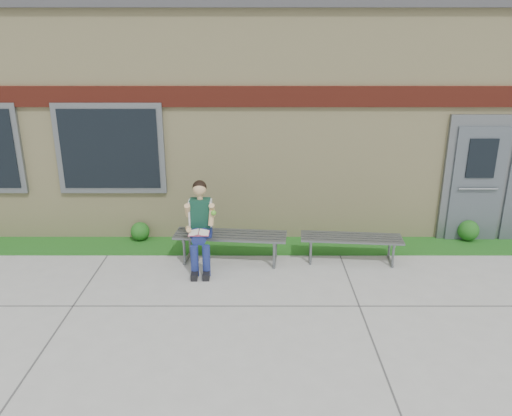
{
  "coord_description": "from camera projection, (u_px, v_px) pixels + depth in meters",
  "views": [
    {
      "loc": [
        -0.44,
        -5.63,
        3.56
      ],
      "look_at": [
        -0.44,
        1.7,
        1.04
      ],
      "focal_mm": 35.0,
      "sensor_mm": 36.0,
      "label": 1
    }
  ],
  "objects": [
    {
      "name": "ground",
      "position": [
        290.0,
        326.0,
        6.48
      ],
      "size": [
        80.0,
        80.0,
        0.0
      ],
      "primitive_type": "plane",
      "color": "#9E9E99",
      "rests_on": "ground"
    },
    {
      "name": "grass_strip",
      "position": [
        281.0,
        246.0,
        8.93
      ],
      "size": [
        16.0,
        0.8,
        0.02
      ],
      "primitive_type": "cube",
      "color": "#1E5115",
      "rests_on": "ground"
    },
    {
      "name": "school_building",
      "position": [
        275.0,
        104.0,
        11.46
      ],
      "size": [
        16.2,
        6.22,
        4.2
      ],
      "color": "beige",
      "rests_on": "ground"
    },
    {
      "name": "bench_left",
      "position": [
        231.0,
        240.0,
        8.25
      ],
      "size": [
        1.89,
        0.69,
        0.48
      ],
      "rotation": [
        0.0,
        0.0,
        -0.1
      ],
      "color": "slate",
      "rests_on": "ground"
    },
    {
      "name": "bench_right",
      "position": [
        351.0,
        242.0,
        8.26
      ],
      "size": [
        1.7,
        0.61,
        0.43
      ],
      "rotation": [
        0.0,
        0.0,
        -0.09
      ],
      "color": "slate",
      "rests_on": "ground"
    },
    {
      "name": "girl",
      "position": [
        200.0,
        224.0,
        7.93
      ],
      "size": [
        0.51,
        0.84,
        1.42
      ],
      "rotation": [
        0.0,
        0.0,
        0.02
      ],
      "color": "navy",
      "rests_on": "ground"
    },
    {
      "name": "shrub_mid",
      "position": [
        140.0,
        231.0,
        9.11
      ],
      "size": [
        0.34,
        0.34,
        0.34
      ],
      "primitive_type": "sphere",
      "color": "#1E5115",
      "rests_on": "grass_strip"
    },
    {
      "name": "shrub_east",
      "position": [
        468.0,
        230.0,
        9.1
      ],
      "size": [
        0.38,
        0.38,
        0.38
      ],
      "primitive_type": "sphere",
      "color": "#1E5115",
      "rests_on": "grass_strip"
    }
  ]
}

